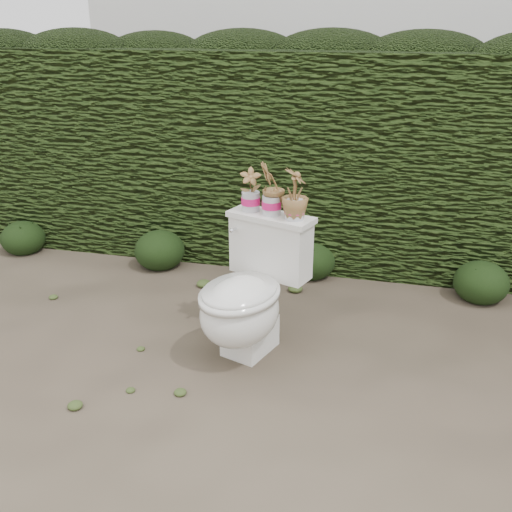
% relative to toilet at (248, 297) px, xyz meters
% --- Properties ---
extents(ground, '(60.00, 60.00, 0.00)m').
position_rel_toilet_xyz_m(ground, '(0.22, 0.07, -0.36)').
color(ground, brown).
rests_on(ground, ground).
extents(hedge, '(8.00, 1.00, 1.60)m').
position_rel_toilet_xyz_m(hedge, '(0.22, 1.67, 0.44)').
color(hedge, '#314717').
rests_on(hedge, ground).
extents(house_wall, '(8.00, 3.50, 4.00)m').
position_rel_toilet_xyz_m(house_wall, '(0.82, 6.07, 1.64)').
color(house_wall, silver).
rests_on(house_wall, ground).
extents(toilet, '(0.65, 0.79, 0.78)m').
position_rel_toilet_xyz_m(toilet, '(0.00, 0.00, 0.00)').
color(toilet, silver).
rests_on(toilet, ground).
extents(potted_plant_left, '(0.14, 0.11, 0.23)m').
position_rel_toilet_xyz_m(potted_plant_left, '(-0.05, 0.27, 0.54)').
color(potted_plant_left, '#417E27').
rests_on(potted_plant_left, toilet).
extents(potted_plant_center, '(0.19, 0.20, 0.29)m').
position_rel_toilet_xyz_m(potted_plant_center, '(0.08, 0.23, 0.56)').
color(potted_plant_center, '#417E27').
rests_on(potted_plant_center, toilet).
extents(potted_plant_right, '(0.18, 0.18, 0.27)m').
position_rel_toilet_xyz_m(potted_plant_right, '(0.22, 0.18, 0.55)').
color(potted_plant_right, '#417E27').
rests_on(potted_plant_right, toilet).
extents(liriope_clump_0, '(0.36, 0.36, 0.29)m').
position_rel_toilet_xyz_m(liriope_clump_0, '(-2.22, 1.08, -0.21)').
color(liriope_clump_0, black).
rests_on(liriope_clump_0, ground).
extents(liriope_clump_1, '(0.39, 0.39, 0.31)m').
position_rel_toilet_xyz_m(liriope_clump_1, '(-0.99, 1.06, -0.20)').
color(liriope_clump_1, black).
rests_on(liriope_clump_1, ground).
extents(liriope_clump_2, '(0.37, 0.37, 0.29)m').
position_rel_toilet_xyz_m(liriope_clump_2, '(0.19, 1.16, -0.21)').
color(liriope_clump_2, black).
rests_on(liriope_clump_2, ground).
extents(liriope_clump_3, '(0.37, 0.37, 0.30)m').
position_rel_toilet_xyz_m(liriope_clump_3, '(1.39, 1.05, -0.21)').
color(liriope_clump_3, black).
rests_on(liriope_clump_3, ground).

